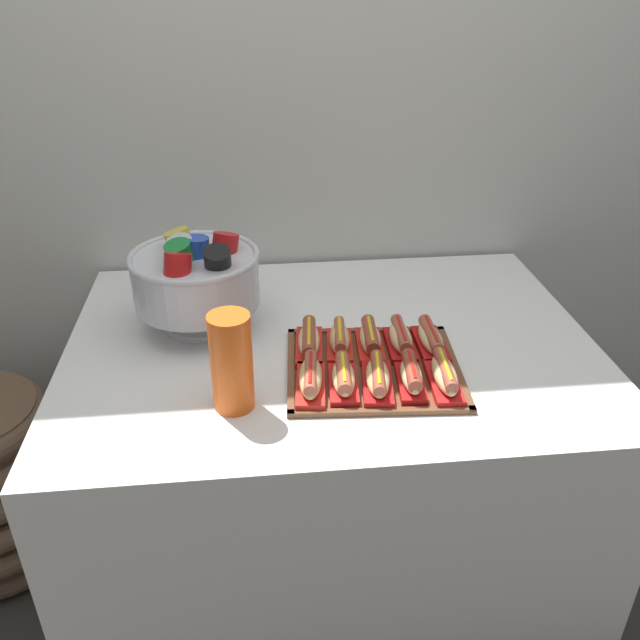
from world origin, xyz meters
TOP-DOWN VIEW (x-y plane):
  - ground_plane at (0.00, 0.00)m, footprint 10.00×10.00m
  - back_wall at (0.00, 0.55)m, footprint 6.00×0.10m
  - buffet_table at (0.00, 0.00)m, footprint 1.34×0.97m
  - serving_tray at (0.08, -0.15)m, footprint 0.43×0.39m
  - hot_dog_0 at (-0.07, -0.22)m, footprint 0.08×0.18m
  - hot_dog_1 at (0.00, -0.23)m, footprint 0.08×0.16m
  - hot_dog_2 at (0.08, -0.24)m, footprint 0.09×0.18m
  - hot_dog_3 at (0.15, -0.24)m, footprint 0.07×0.16m
  - hot_dog_4 at (0.23, -0.25)m, footprint 0.07×0.18m
  - hot_dog_5 at (-0.06, -0.06)m, footprint 0.08×0.18m
  - hot_dog_6 at (0.01, -0.07)m, footprint 0.08×0.16m
  - hot_dog_7 at (0.09, -0.07)m, footprint 0.07×0.16m
  - hot_dog_8 at (0.16, -0.08)m, footprint 0.07×0.16m
  - hot_dog_9 at (0.24, -0.08)m, footprint 0.07×0.17m
  - punch_bowl at (-0.33, 0.10)m, footprint 0.33×0.33m
  - cup_stack at (-0.24, -0.26)m, footprint 0.09×0.09m

SIDE VIEW (x-z plane):
  - ground_plane at x=0.00m, z-range 0.00..0.00m
  - buffet_table at x=0.00m, z-range 0.02..0.80m
  - serving_tray at x=0.08m, z-range 0.78..0.79m
  - hot_dog_2 at x=0.08m, z-range 0.78..0.84m
  - hot_dog_9 at x=0.24m, z-range 0.78..0.84m
  - hot_dog_5 at x=-0.06m, z-range 0.78..0.84m
  - hot_dog_1 at x=0.00m, z-range 0.78..0.84m
  - hot_dog_0 at x=-0.07m, z-range 0.78..0.84m
  - hot_dog_6 at x=0.01m, z-range 0.78..0.84m
  - hot_dog_8 at x=0.16m, z-range 0.78..0.85m
  - hot_dog_7 at x=0.09m, z-range 0.78..0.85m
  - hot_dog_4 at x=0.23m, z-range 0.78..0.85m
  - hot_dog_3 at x=0.15m, z-range 0.78..0.85m
  - cup_stack at x=-0.24m, z-range 0.78..1.00m
  - punch_bowl at x=-0.33m, z-range 0.80..1.06m
  - back_wall at x=0.00m, z-range 0.00..2.60m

